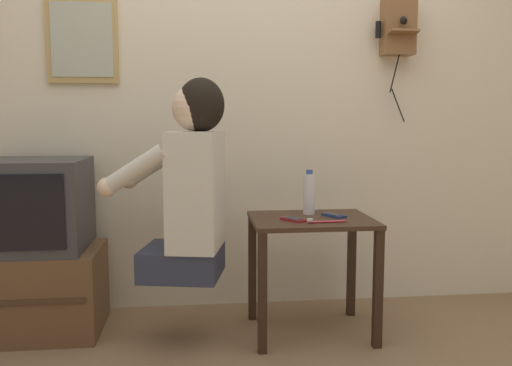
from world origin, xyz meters
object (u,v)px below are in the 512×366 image
object	(u,v)px
framed_picture	(82,40)
television	(32,205)
wall_phone_antique	(398,27)
water_bottle	(309,193)
toothbrush	(324,221)
cell_phone_spare	(334,215)
cell_phone_held	(293,219)
person	(191,182)

from	to	relation	value
framed_picture	television	bearing A→B (deg)	-127.56
television	framed_picture	world-z (taller)	framed_picture
wall_phone_antique	water_bottle	bearing A→B (deg)	-151.37
framed_picture	toothbrush	bearing A→B (deg)	-26.47
water_bottle	cell_phone_spare	bearing A→B (deg)	-37.65
cell_phone_held	cell_phone_spare	size ratio (longest dim) A/B	0.99
television	cell_phone_held	xyz separation A→B (m)	(1.27, -0.24, -0.06)
wall_phone_antique	water_bottle	distance (m)	1.10
person	cell_phone_spare	xyz separation A→B (m)	(0.71, 0.09, -0.18)
television	cell_phone_held	distance (m)	1.29
wall_phone_antique	framed_picture	bearing A→B (deg)	178.52
cell_phone_held	cell_phone_spare	world-z (taller)	same
wall_phone_antique	cell_phone_spare	distance (m)	1.16
television	water_bottle	distance (m)	1.39
toothbrush	person	bearing A→B (deg)	79.70
wall_phone_antique	toothbrush	distance (m)	1.25
television	water_bottle	size ratio (longest dim) A/B	2.30
person	cell_phone_spare	size ratio (longest dim) A/B	6.75
television	wall_phone_antique	world-z (taller)	wall_phone_antique
television	cell_phone_held	size ratio (longest dim) A/B	3.83
framed_picture	cell_phone_held	distance (m)	1.48
water_bottle	cell_phone_held	bearing A→B (deg)	-124.06
framed_picture	water_bottle	xyz separation A→B (m)	(1.17, -0.35, -0.80)
cell_phone_spare	water_bottle	xyz separation A→B (m)	(-0.11, 0.08, 0.10)
person	television	xyz separation A→B (m)	(-0.78, 0.24, -0.13)
wall_phone_antique	television	bearing A→B (deg)	-173.04
television	water_bottle	world-z (taller)	television
person	television	world-z (taller)	person
cell_phone_spare	toothbrush	world-z (taller)	toothbrush
cell_phone_spare	television	bearing A→B (deg)	145.52
cell_phone_spare	toothbrush	distance (m)	0.18
cell_phone_spare	water_bottle	distance (m)	0.17
framed_picture	person	bearing A→B (deg)	-42.51
framed_picture	wall_phone_antique	bearing A→B (deg)	-1.48
person	toothbrush	xyz separation A→B (m)	(0.62, -0.07, -0.18)
wall_phone_antique	cell_phone_held	world-z (taller)	wall_phone_antique
toothbrush	television	bearing A→B (deg)	73.77
cell_phone_spare	person	bearing A→B (deg)	158.30
person	television	size ratio (longest dim) A/B	1.77
person	framed_picture	bearing A→B (deg)	59.27
framed_picture	cell_phone_held	world-z (taller)	framed_picture
framed_picture	toothbrush	xyz separation A→B (m)	(1.19, -0.59, -0.90)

